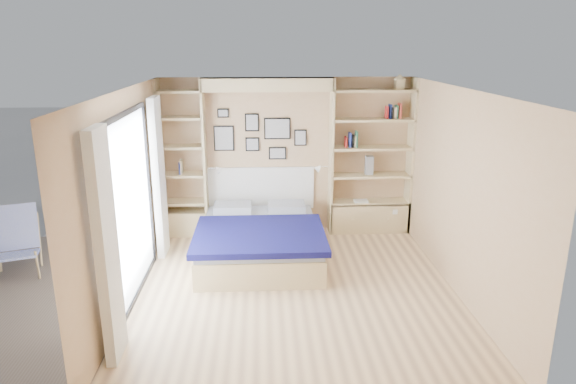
{
  "coord_description": "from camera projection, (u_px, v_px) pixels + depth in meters",
  "views": [
    {
      "loc": [
        -0.41,
        -5.88,
        3.01
      ],
      "look_at": [
        -0.05,
        0.9,
        1.03
      ],
      "focal_mm": 32.0,
      "sensor_mm": 36.0,
      "label": 1
    }
  ],
  "objects": [
    {
      "name": "deck",
      "position": [
        4.0,
        297.0,
        6.31
      ],
      "size": [
        3.2,
        4.0,
        0.05
      ],
      "primitive_type": "cube",
      "color": "#6E5D51",
      "rests_on": "ground"
    },
    {
      "name": "ground",
      "position": [
        296.0,
        290.0,
        6.5
      ],
      "size": [
        4.5,
        4.5,
        0.0
      ],
      "primitive_type": "plane",
      "color": "#E2BE89",
      "rests_on": "ground"
    },
    {
      "name": "bed",
      "position": [
        260.0,
        239.0,
        7.41
      ],
      "size": [
        1.78,
        2.29,
        1.07
      ],
      "color": "#DAC388",
      "rests_on": "ground"
    },
    {
      "name": "room_shell",
      "position": [
        263.0,
        178.0,
        7.63
      ],
      "size": [
        4.5,
        4.5,
        4.5
      ],
      "color": "tan",
      "rests_on": "ground"
    },
    {
      "name": "deck_chair",
      "position": [
        17.0,
        242.0,
        6.9
      ],
      "size": [
        0.79,
        1.02,
        0.9
      ],
      "rotation": [
        0.0,
        0.0,
        0.33
      ],
      "color": "tan",
      "rests_on": "ground"
    },
    {
      "name": "reading_lamps",
      "position": [
        269.0,
        169.0,
        8.09
      ],
      "size": [
        1.92,
        0.12,
        0.15
      ],
      "color": "silver",
      "rests_on": "ground"
    },
    {
      "name": "photo_gallery",
      "position": [
        258.0,
        135.0,
        8.16
      ],
      "size": [
        1.48,
        0.02,
        0.82
      ],
      "color": "black",
      "rests_on": "ground"
    },
    {
      "name": "shelf_decor",
      "position": [
        364.0,
        129.0,
        8.06
      ],
      "size": [
        3.54,
        0.23,
        2.03
      ],
      "color": "#A51E1E",
      "rests_on": "ground"
    }
  ]
}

